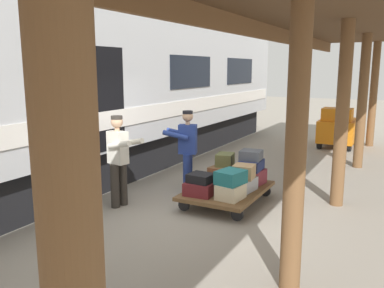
{
  "coord_description": "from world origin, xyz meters",
  "views": [
    {
      "loc": [
        -3.14,
        6.06,
        2.55
      ],
      "look_at": [
        0.38,
        -0.48,
        1.15
      ],
      "focal_mm": 37.77,
      "sensor_mm": 36.0,
      "label": 1
    }
  ],
  "objects_px": {
    "suitcase_brown_leather": "(224,173)",
    "suitcase_cream_canvas": "(231,192)",
    "suitcase_red_plastic": "(213,182)",
    "porter_by_door": "(119,158)",
    "suitcase_gray_aluminum": "(242,185)",
    "train_car": "(50,92)",
    "baggage_tug": "(338,128)",
    "suitcase_olive_duffel": "(225,160)",
    "suitcase_black_hardshell": "(201,178)",
    "porter_in_overalls": "(187,148)",
    "suitcase_tan_vintage": "(244,172)",
    "luggage_cart": "(227,191)",
    "suitcase_teal_softside": "(231,177)",
    "suitcase_maroon_trunk": "(201,188)",
    "suitcase_navy_fabric": "(251,165)",
    "suitcase_burgundy_valise": "(251,177)",
    "suitcase_slate_roller": "(251,155)"
  },
  "relations": [
    {
      "from": "suitcase_brown_leather",
      "to": "suitcase_cream_canvas",
      "type": "bearing_deg",
      "value": 119.03
    },
    {
      "from": "suitcase_red_plastic",
      "to": "porter_by_door",
      "type": "height_order",
      "value": "porter_by_door"
    },
    {
      "from": "suitcase_gray_aluminum",
      "to": "porter_by_door",
      "type": "height_order",
      "value": "porter_by_door"
    },
    {
      "from": "suitcase_red_plastic",
      "to": "suitcase_gray_aluminum",
      "type": "bearing_deg",
      "value": 180.0
    },
    {
      "from": "train_car",
      "to": "baggage_tug",
      "type": "distance_m",
      "value": 9.08
    },
    {
      "from": "suitcase_olive_duffel",
      "to": "suitcase_black_hardshell",
      "type": "distance_m",
      "value": 1.12
    },
    {
      "from": "porter_in_overalls",
      "to": "baggage_tug",
      "type": "distance_m",
      "value": 6.91
    },
    {
      "from": "suitcase_cream_canvas",
      "to": "suitcase_tan_vintage",
      "type": "xyz_separation_m",
      "value": [
        -0.03,
        -0.54,
        0.24
      ]
    },
    {
      "from": "suitcase_olive_duffel",
      "to": "suitcase_gray_aluminum",
      "type": "bearing_deg",
      "value": 136.42
    },
    {
      "from": "luggage_cart",
      "to": "suitcase_teal_softside",
      "type": "bearing_deg",
      "value": 119.19
    },
    {
      "from": "suitcase_maroon_trunk",
      "to": "porter_in_overalls",
      "type": "height_order",
      "value": "porter_in_overalls"
    },
    {
      "from": "suitcase_cream_canvas",
      "to": "suitcase_navy_fabric",
      "type": "xyz_separation_m",
      "value": [
        0.01,
        -1.04,
        0.26
      ]
    },
    {
      "from": "suitcase_gray_aluminum",
      "to": "suitcase_tan_vintage",
      "type": "relative_size",
      "value": 1.56
    },
    {
      "from": "suitcase_maroon_trunk",
      "to": "suitcase_brown_leather",
      "type": "bearing_deg",
      "value": -90.0
    },
    {
      "from": "suitcase_red_plastic",
      "to": "porter_by_door",
      "type": "bearing_deg",
      "value": 38.39
    },
    {
      "from": "suitcase_burgundy_valise",
      "to": "suitcase_black_hardshell",
      "type": "distance_m",
      "value": 1.24
    },
    {
      "from": "luggage_cart",
      "to": "suitcase_maroon_trunk",
      "type": "xyz_separation_m",
      "value": [
        0.29,
        0.52,
        0.16
      ]
    },
    {
      "from": "porter_in_overalls",
      "to": "suitcase_black_hardshell",
      "type": "bearing_deg",
      "value": 132.06
    },
    {
      "from": "suitcase_red_plastic",
      "to": "suitcase_burgundy_valise",
      "type": "distance_m",
      "value": 0.78
    },
    {
      "from": "suitcase_maroon_trunk",
      "to": "baggage_tug",
      "type": "bearing_deg",
      "value": -99.4
    },
    {
      "from": "suitcase_gray_aluminum",
      "to": "suitcase_maroon_trunk",
      "type": "height_order",
      "value": "suitcase_gray_aluminum"
    },
    {
      "from": "suitcase_olive_duffel",
      "to": "suitcase_navy_fabric",
      "type": "bearing_deg",
      "value": 175.5
    },
    {
      "from": "suitcase_slate_roller",
      "to": "luggage_cart",
      "type": "bearing_deg",
      "value": 64.0
    },
    {
      "from": "suitcase_olive_duffel",
      "to": "baggage_tug",
      "type": "distance_m",
      "value": 6.44
    },
    {
      "from": "suitcase_black_hardshell",
      "to": "suitcase_navy_fabric",
      "type": "relative_size",
      "value": 0.79
    },
    {
      "from": "suitcase_teal_softside",
      "to": "suitcase_olive_duffel",
      "type": "height_order",
      "value": "suitcase_olive_duffel"
    },
    {
      "from": "suitcase_gray_aluminum",
      "to": "suitcase_slate_roller",
      "type": "xyz_separation_m",
      "value": [
        0.02,
        -0.55,
        0.46
      ]
    },
    {
      "from": "suitcase_cream_canvas",
      "to": "suitcase_black_hardshell",
      "type": "xyz_separation_m",
      "value": [
        0.57,
        0.04,
        0.18
      ]
    },
    {
      "from": "suitcase_gray_aluminum",
      "to": "suitcase_red_plastic",
      "type": "bearing_deg",
      "value": 0.0
    },
    {
      "from": "suitcase_black_hardshell",
      "to": "train_car",
      "type": "bearing_deg",
      "value": 3.65
    },
    {
      "from": "luggage_cart",
      "to": "train_car",
      "type": "bearing_deg",
      "value": 11.81
    },
    {
      "from": "suitcase_cream_canvas",
      "to": "suitcase_navy_fabric",
      "type": "relative_size",
      "value": 0.89
    },
    {
      "from": "suitcase_teal_softside",
      "to": "suitcase_slate_roller",
      "type": "bearing_deg",
      "value": -89.49
    },
    {
      "from": "suitcase_gray_aluminum",
      "to": "suitcase_cream_canvas",
      "type": "height_order",
      "value": "suitcase_cream_canvas"
    },
    {
      "from": "baggage_tug",
      "to": "suitcase_brown_leather",
      "type": "bearing_deg",
      "value": 79.08
    },
    {
      "from": "suitcase_brown_leather",
      "to": "baggage_tug",
      "type": "height_order",
      "value": "baggage_tug"
    },
    {
      "from": "suitcase_black_hardshell",
      "to": "suitcase_slate_roller",
      "type": "distance_m",
      "value": 1.26
    },
    {
      "from": "suitcase_red_plastic",
      "to": "suitcase_tan_vintage",
      "type": "xyz_separation_m",
      "value": [
        -0.62,
        -0.02,
        0.28
      ]
    },
    {
      "from": "suitcase_red_plastic",
      "to": "suitcase_navy_fabric",
      "type": "bearing_deg",
      "value": -138.37
    },
    {
      "from": "porter_by_door",
      "to": "suitcase_gray_aluminum",
      "type": "bearing_deg",
      "value": -150.75
    },
    {
      "from": "suitcase_cream_canvas",
      "to": "suitcase_tan_vintage",
      "type": "relative_size",
      "value": 1.27
    },
    {
      "from": "suitcase_cream_canvas",
      "to": "suitcase_maroon_trunk",
      "type": "xyz_separation_m",
      "value": [
        0.58,
        0.0,
        -0.02
      ]
    },
    {
      "from": "suitcase_maroon_trunk",
      "to": "porter_by_door",
      "type": "relative_size",
      "value": 0.33
    },
    {
      "from": "suitcase_brown_leather",
      "to": "suitcase_gray_aluminum",
      "type": "bearing_deg",
      "value": 137.99
    },
    {
      "from": "suitcase_slate_roller",
      "to": "porter_by_door",
      "type": "bearing_deg",
      "value": 40.23
    },
    {
      "from": "baggage_tug",
      "to": "suitcase_cream_canvas",
      "type": "bearing_deg",
      "value": 85.02
    },
    {
      "from": "train_car",
      "to": "suitcase_teal_softside",
      "type": "xyz_separation_m",
      "value": [
        -4.0,
        -0.29,
        -1.39
      ]
    },
    {
      "from": "baggage_tug",
      "to": "luggage_cart",
      "type": "bearing_deg",
      "value": 82.26
    },
    {
      "from": "suitcase_red_plastic",
      "to": "suitcase_slate_roller",
      "type": "xyz_separation_m",
      "value": [
        -0.56,
        -0.55,
        0.48
      ]
    },
    {
      "from": "suitcase_red_plastic",
      "to": "suitcase_black_hardshell",
      "type": "xyz_separation_m",
      "value": [
        -0.01,
        0.56,
        0.21
      ]
    }
  ]
}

